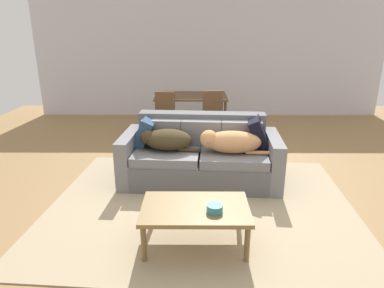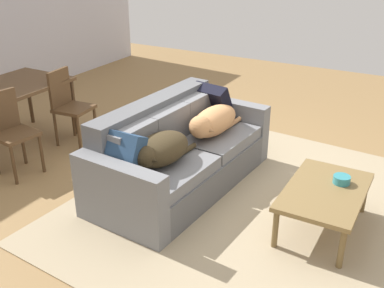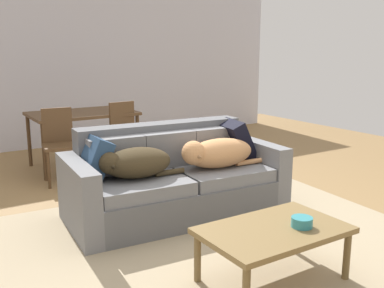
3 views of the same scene
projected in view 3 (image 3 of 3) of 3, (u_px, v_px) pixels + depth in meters
ground_plane at (208, 214)px, 4.41m from camera, size 10.00×10.00×0.00m
back_partition at (74, 64)px, 7.43m from camera, size 8.00×0.12×2.70m
area_rug at (217, 239)px, 3.81m from camera, size 3.70×3.11×0.01m
couch at (174, 181)px, 4.37m from camera, size 2.14×1.09×0.87m
dog_on_left_cushion at (135, 163)px, 4.00m from camera, size 0.79×0.44×0.27m
dog_on_right_cushion at (216, 153)px, 4.33m from camera, size 0.90×0.37×0.30m
throw_pillow_by_left_arm at (93, 159)px, 3.99m from camera, size 0.32×0.40×0.42m
throw_pillow_by_right_arm at (237, 141)px, 4.71m from camera, size 0.38×0.47×0.45m
coffee_table at (273, 234)px, 3.07m from camera, size 1.01×0.63×0.40m
bowl_on_coffee_table at (302, 222)px, 3.07m from camera, size 0.15×0.15×0.07m
dining_table at (82, 117)px, 6.07m from camera, size 1.37×0.90×0.76m
dining_chair_near_left at (59, 141)px, 5.39m from camera, size 0.45×0.45×0.90m
dining_chair_near_right at (126, 133)px, 5.87m from camera, size 0.44×0.44×0.92m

